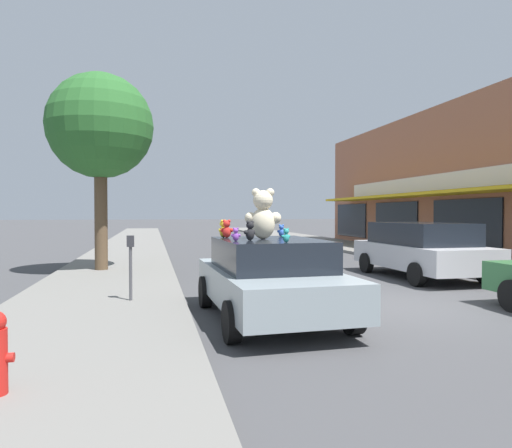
{
  "coord_description": "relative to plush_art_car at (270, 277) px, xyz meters",
  "views": [
    {
      "loc": [
        -4.66,
        -8.15,
        1.83
      ],
      "look_at": [
        -2.33,
        2.08,
        1.59
      ],
      "focal_mm": 32.0,
      "sensor_mm": 36.0,
      "label": 1
    }
  ],
  "objects": [
    {
      "name": "sidewalk_near",
      "position": [
        -3.05,
        0.54,
        -0.67
      ],
      "size": [
        3.41,
        90.0,
        0.13
      ],
      "color": "slate",
      "rests_on": "ground_plane"
    },
    {
      "name": "teddy_bear_purple",
      "position": [
        -0.66,
        -0.36,
        0.76
      ],
      "size": [
        0.17,
        0.11,
        0.22
      ],
      "rotation": [
        0.0,
        0.0,
        2.87
      ],
      "color": "purple",
      "rests_on": "plush_art_car"
    },
    {
      "name": "teddy_bear_giant",
      "position": [
        -0.1,
        0.1,
        1.08
      ],
      "size": [
        0.67,
        0.44,
        0.88
      ],
      "rotation": [
        0.0,
        0.0,
        2.93
      ],
      "color": "beige",
      "rests_on": "plush_art_car"
    },
    {
      "name": "plush_art_car",
      "position": [
        0.0,
        0.0,
        0.0
      ],
      "size": [
        2.17,
        4.16,
        1.38
      ],
      "rotation": [
        0.0,
        0.0,
        0.03
      ],
      "color": "#8C999E",
      "rests_on": "ground_plane"
    },
    {
      "name": "teddy_bear_yellow",
      "position": [
        -0.7,
        0.76,
        0.81
      ],
      "size": [
        0.22,
        0.23,
        0.33
      ],
      "rotation": [
        0.0,
        0.0,
        4.03
      ],
      "color": "yellow",
      "rests_on": "plush_art_car"
    },
    {
      "name": "teddy_bear_black",
      "position": [
        -0.41,
        -0.25,
        0.81
      ],
      "size": [
        0.24,
        0.2,
        0.33
      ],
      "rotation": [
        0.0,
        0.0,
        3.67
      ],
      "color": "black",
      "rests_on": "plush_art_car"
    },
    {
      "name": "ground_plane",
      "position": [
        2.68,
        0.54,
        -0.73
      ],
      "size": [
        260.0,
        260.0,
        0.0
      ],
      "primitive_type": "plane",
      "color": "#424244"
    },
    {
      "name": "teddy_bear_teal",
      "position": [
        0.03,
        -0.88,
        0.76
      ],
      "size": [
        0.17,
        0.12,
        0.22
      ],
      "rotation": [
        0.0,
        0.0,
        3.49
      ],
      "color": "teal",
      "rests_on": "plush_art_car"
    },
    {
      "name": "parking_meter",
      "position": [
        -2.4,
        1.61,
        0.21
      ],
      "size": [
        0.14,
        0.1,
        1.27
      ],
      "color": "#4C4C51",
      "rests_on": "sidewalk_near"
    },
    {
      "name": "teddy_bear_red",
      "position": [
        -0.65,
        0.62,
        0.81
      ],
      "size": [
        0.25,
        0.18,
        0.33
      ],
      "rotation": [
        0.0,
        0.0,
        2.77
      ],
      "color": "red",
      "rests_on": "plush_art_car"
    },
    {
      "name": "street_tree",
      "position": [
        -3.49,
        6.87,
        3.69
      ],
      "size": [
        3.14,
        3.14,
        5.91
      ],
      "color": "brown",
      "rests_on": "sidewalk_near"
    },
    {
      "name": "teddy_bear_blue",
      "position": [
        0.45,
        0.84,
        0.77
      ],
      "size": [
        0.17,
        0.14,
        0.24
      ],
      "rotation": [
        0.0,
        0.0,
        2.62
      ],
      "color": "blue",
      "rests_on": "plush_art_car"
    },
    {
      "name": "parked_car_far_center",
      "position": [
        5.47,
        3.96,
        0.1
      ],
      "size": [
        2.2,
        4.44,
        1.56
      ],
      "color": "#B7B7BC",
      "rests_on": "ground_plane"
    }
  ]
}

